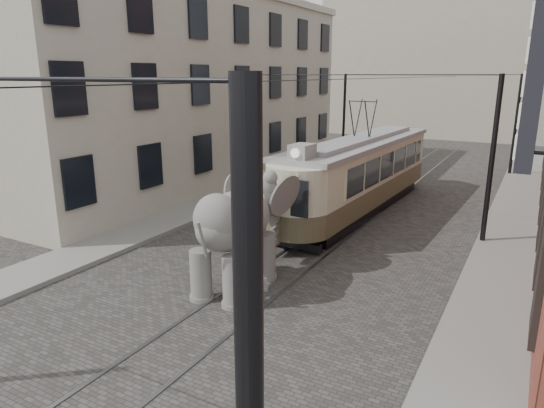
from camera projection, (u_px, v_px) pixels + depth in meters
The scene contains 9 objects.
ground at pixel (278, 274), 14.94m from camera, with size 120.00×120.00×0.00m, color #43403E.
tram_rails at pixel (278, 273), 14.94m from camera, with size 1.54×80.00×0.02m, color slate, non-canonical shape.
sidewalk_right at pixel (488, 317), 12.10m from camera, with size 2.00×60.00×0.15m, color slate.
sidewalk_left at pixel (125, 238), 17.97m from camera, with size 2.00×60.00×0.15m, color slate.
stucco_building at pixel (191, 92), 27.24m from camera, with size 7.00×24.00×10.00m, color #9F9684.
distant_block at pixel (474, 63), 46.84m from camera, with size 28.00×10.00×14.00m, color #9F9684.
catenary at pixel (336, 154), 18.47m from camera, with size 11.00×30.20×6.00m, color black, non-canonical shape.
tram at pixel (361, 157), 21.24m from camera, with size 2.55×12.33×4.89m, color beige, non-canonical shape.
elephant at pixel (234, 236), 13.53m from camera, with size 2.84×5.15×3.16m, color slate, non-canonical shape.
Camera 1 is at (6.58, -12.20, 5.98)m, focal length 31.86 mm.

